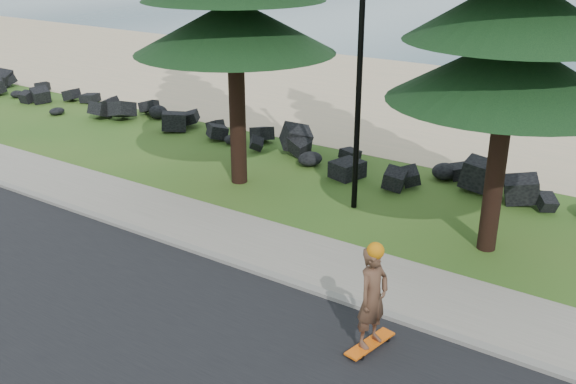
% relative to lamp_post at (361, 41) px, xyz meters
% --- Properties ---
extents(ground, '(160.00, 160.00, 0.00)m').
position_rel_lamp_post_xyz_m(ground, '(0.00, -3.20, -4.13)').
color(ground, '#305D1D').
rests_on(ground, ground).
extents(road, '(160.00, 7.00, 0.02)m').
position_rel_lamp_post_xyz_m(road, '(0.00, -7.70, -4.12)').
color(road, black).
rests_on(road, ground).
extents(kerb, '(160.00, 0.20, 0.10)m').
position_rel_lamp_post_xyz_m(kerb, '(0.00, -4.10, -4.08)').
color(kerb, gray).
rests_on(kerb, ground).
extents(sidewalk, '(160.00, 2.00, 0.08)m').
position_rel_lamp_post_xyz_m(sidewalk, '(0.00, -3.00, -4.09)').
color(sidewalk, gray).
rests_on(sidewalk, ground).
extents(beach_sand, '(160.00, 15.00, 0.01)m').
position_rel_lamp_post_xyz_m(beach_sand, '(0.00, 11.30, -4.13)').
color(beach_sand, beige).
rests_on(beach_sand, ground).
extents(seawall_boulders, '(60.00, 2.40, 1.10)m').
position_rel_lamp_post_xyz_m(seawall_boulders, '(0.00, 2.40, -4.13)').
color(seawall_boulders, black).
rests_on(seawall_boulders, ground).
extents(lamp_post, '(0.25, 0.14, 8.14)m').
position_rel_lamp_post_xyz_m(lamp_post, '(0.00, 0.00, 0.00)').
color(lamp_post, black).
rests_on(lamp_post, ground).
extents(skateboarder, '(0.53, 1.08, 1.95)m').
position_rel_lamp_post_xyz_m(skateboarder, '(3.06, -5.11, -3.15)').
color(skateboarder, orange).
rests_on(skateboarder, ground).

